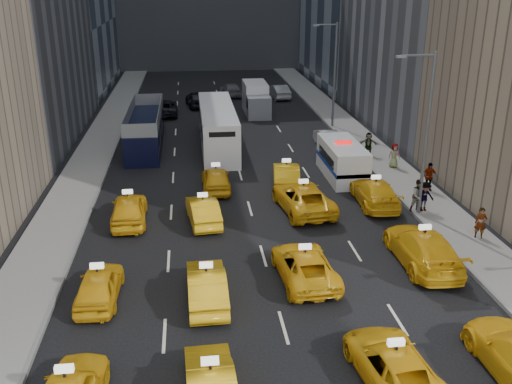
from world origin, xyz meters
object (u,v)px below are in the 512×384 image
at_px(nypd_van, 342,161).
at_px(box_truck, 256,99).
at_px(double_decker, 145,128).
at_px(city_bus, 218,127).
at_px(pedestrian_0, 481,223).

height_order(nypd_van, box_truck, box_truck).
relative_size(double_decker, box_truck, 1.72).
bearing_deg(double_decker, city_bus, -10.49).
relative_size(double_decker, city_bus, 0.89).
xyz_separation_m(city_bus, pedestrian_0, (12.19, -18.59, -0.62)).
relative_size(nypd_van, box_truck, 0.93).
bearing_deg(pedestrian_0, double_decker, 155.73).
bearing_deg(city_bus, pedestrian_0, -55.53).
bearing_deg(box_truck, city_bus, -111.67).
height_order(city_bus, box_truck, city_bus).
bearing_deg(double_decker, box_truck, 42.19).
bearing_deg(box_truck, double_decker, -133.30).
distance_m(box_truck, pedestrian_0, 30.90).
height_order(double_decker, pedestrian_0, double_decker).
xyz_separation_m(city_bus, box_truck, (4.35, 11.30, -0.15)).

